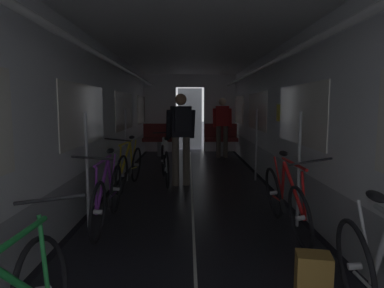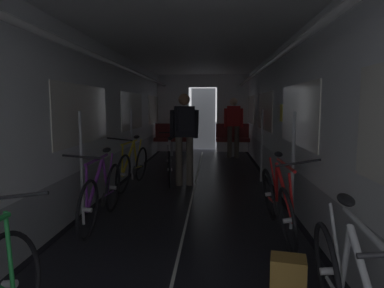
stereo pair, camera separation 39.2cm
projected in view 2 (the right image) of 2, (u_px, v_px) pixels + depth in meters
name	position (u px, v px, depth m)	size (l,w,h in m)	color
train_car_shell	(193.00, 91.00, 5.49)	(3.14, 12.34, 2.57)	black
bench_seat_far_left	(171.00, 136.00, 10.10)	(0.98, 0.51, 0.95)	gray
bench_seat_far_right	(232.00, 137.00, 9.99)	(0.98, 0.51, 0.95)	gray
bicycle_red	(278.00, 201.00, 3.92)	(0.44, 1.69, 0.96)	black
bicycle_yellow	(133.00, 166.00, 6.20)	(0.44, 1.69, 0.95)	black
bicycle_purple	(102.00, 193.00, 4.26)	(0.44, 1.69, 0.95)	black
person_cyclist_aisle	(184.00, 131.00, 6.24)	(0.56, 0.44, 1.69)	brown
bicycle_white_in_aisle	(169.00, 162.00, 6.60)	(0.44, 1.68, 0.94)	black
person_standing_near_bench	(233.00, 123.00, 9.58)	(0.53, 0.23, 1.69)	brown
backpack_on_floor	(288.00, 279.00, 2.58)	(0.26, 0.20, 0.34)	olive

